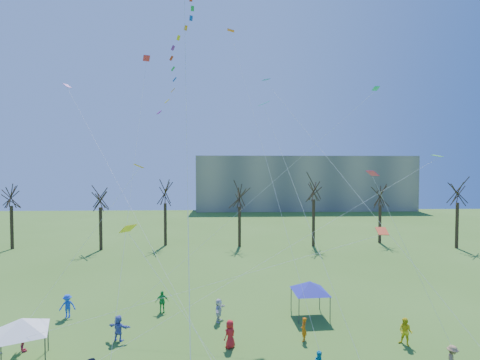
{
  "coord_description": "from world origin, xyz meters",
  "views": [
    {
      "loc": [
        0.42,
        -12.96,
        11.63
      ],
      "look_at": [
        1.07,
        5.0,
        11.0
      ],
      "focal_mm": 25.0,
      "sensor_mm": 36.0,
      "label": 1
    }
  ],
  "objects_px": {
    "distant_building": "(303,183)",
    "big_box_kite": "(182,56)",
    "canopy_tent_white": "(22,326)",
    "canopy_tent_blue": "(310,287)"
  },
  "relations": [
    {
      "from": "distant_building",
      "to": "big_box_kite",
      "type": "relative_size",
      "value": 2.59
    },
    {
      "from": "distant_building",
      "to": "canopy_tent_white",
      "type": "relative_size",
      "value": 17.3
    },
    {
      "from": "distant_building",
      "to": "big_box_kite",
      "type": "distance_m",
      "value": 80.12
    },
    {
      "from": "canopy_tent_white",
      "to": "canopy_tent_blue",
      "type": "bearing_deg",
      "value": 17.9
    },
    {
      "from": "distant_building",
      "to": "big_box_kite",
      "type": "bearing_deg",
      "value": -107.72
    },
    {
      "from": "canopy_tent_blue",
      "to": "big_box_kite",
      "type": "bearing_deg",
      "value": -144.82
    },
    {
      "from": "distant_building",
      "to": "canopy_tent_white",
      "type": "xyz_separation_m",
      "value": [
        -33.66,
        -75.28,
        -5.08
      ]
    },
    {
      "from": "canopy_tent_white",
      "to": "canopy_tent_blue",
      "type": "relative_size",
      "value": 0.94
    },
    {
      "from": "canopy_tent_white",
      "to": "big_box_kite",
      "type": "bearing_deg",
      "value": -2.32
    },
    {
      "from": "canopy_tent_white",
      "to": "canopy_tent_blue",
      "type": "distance_m",
      "value": 19.46
    }
  ]
}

